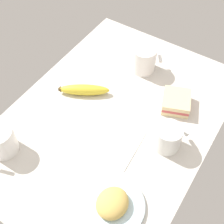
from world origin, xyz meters
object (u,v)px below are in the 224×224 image
(coffee_mug_black, at_px, (168,137))
(sandwich_main, at_px, (176,102))
(paper_napkin, at_px, (113,141))
(banana, at_px, (84,90))
(coffee_mug_milky, at_px, (144,59))
(coffee_mug_spare, at_px, (1,141))
(plate_of_food, at_px, (112,204))

(coffee_mug_black, bearing_deg, sandwich_main, 15.65)
(paper_napkin, bearing_deg, banana, 59.87)
(coffee_mug_milky, bearing_deg, coffee_mug_spare, 160.91)
(plate_of_food, relative_size, coffee_mug_milky, 1.63)
(coffee_mug_milky, relative_size, coffee_mug_spare, 0.98)
(banana, bearing_deg, coffee_mug_milky, -27.47)
(sandwich_main, bearing_deg, plate_of_food, -178.67)
(coffee_mug_milky, relative_size, paper_napkin, 0.69)
(sandwich_main, relative_size, paper_napkin, 0.79)
(plate_of_food, height_order, paper_napkin, plate_of_food)
(coffee_mug_spare, bearing_deg, plate_of_food, -86.01)
(coffee_mug_black, relative_size, paper_napkin, 0.64)
(plate_of_food, relative_size, coffee_mug_spare, 1.60)
(sandwich_main, height_order, paper_napkin, sandwich_main)
(sandwich_main, distance_m, banana, 0.32)
(plate_of_food, bearing_deg, paper_napkin, 31.94)
(plate_of_food, bearing_deg, coffee_mug_spare, 93.99)
(coffee_mug_black, relative_size, coffee_mug_spare, 0.92)
(coffee_mug_black, bearing_deg, plate_of_food, 172.30)
(coffee_mug_black, bearing_deg, paper_napkin, 117.55)
(coffee_mug_spare, distance_m, sandwich_main, 0.58)
(plate_of_food, relative_size, paper_napkin, 1.13)
(coffee_mug_spare, bearing_deg, paper_napkin, -52.12)
(plate_of_food, distance_m, sandwich_main, 0.42)
(coffee_mug_black, relative_size, coffee_mug_milky, 0.93)
(coffee_mug_milky, distance_m, coffee_mug_spare, 0.57)
(paper_napkin, bearing_deg, sandwich_main, -23.58)
(coffee_mug_spare, bearing_deg, coffee_mug_black, -55.53)
(sandwich_main, height_order, banana, sandwich_main)
(banana, xyz_separation_m, paper_napkin, (-0.11, -0.19, -0.02))
(plate_of_food, height_order, coffee_mug_black, coffee_mug_black)
(coffee_mug_milky, height_order, banana, coffee_mug_milky)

